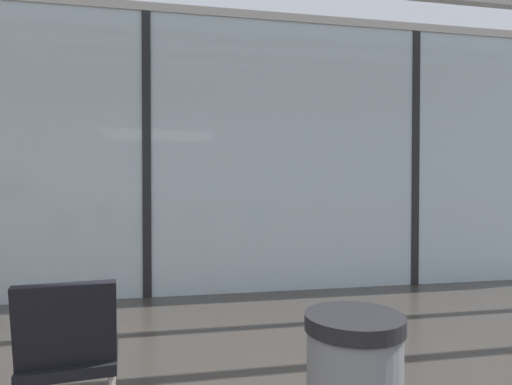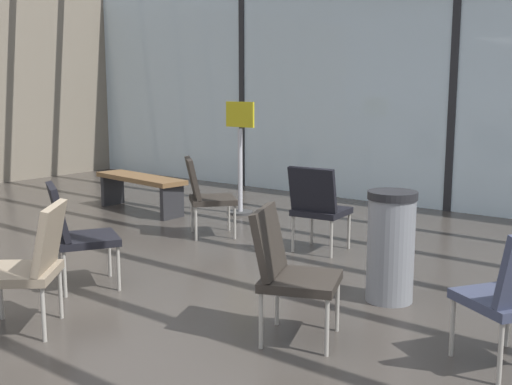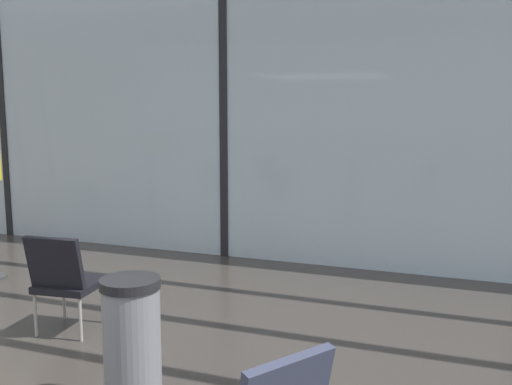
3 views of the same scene
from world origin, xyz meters
The scene contains 5 objects.
glass_curtain_wall centered at (0.00, 5.20, 1.70)m, with size 14.00×0.08×3.40m, color silver.
window_mullion_1 centered at (0.00, 5.20, 1.70)m, with size 0.10×0.12×3.40m, color black.
window_mullion_2 centered at (3.50, 5.20, 1.70)m, with size 0.10×0.12×3.40m, color black.
parked_airplane centered at (0.48, 9.57, 2.05)m, with size 11.37×4.10×4.10m.
lounge_chair_5 centered at (-0.23, 2.33, 0.49)m, with size 0.53×0.57×0.87m.
Camera 1 is at (0.32, -0.05, 1.35)m, focal length 29.90 mm.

